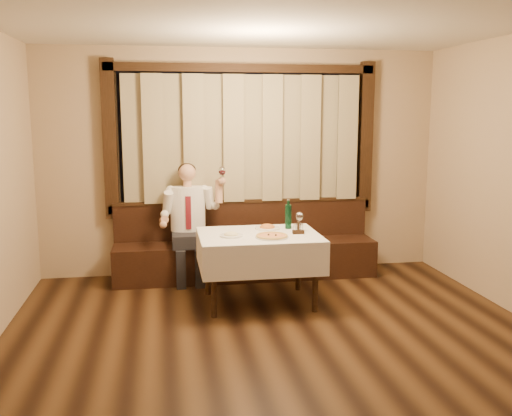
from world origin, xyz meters
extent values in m
cube|color=black|center=(0.00, 0.00, -0.01)|extent=(5.00, 6.00, 0.01)
cube|color=silver|center=(0.00, 0.00, 2.80)|extent=(5.00, 6.00, 0.01)
cube|color=tan|center=(0.00, 3.00, 1.40)|extent=(5.00, 0.01, 2.80)
cube|color=black|center=(0.00, 2.98, 1.70)|extent=(3.00, 0.02, 1.60)
cube|color=orange|center=(-0.70, 2.97, 1.40)|extent=(0.50, 0.01, 0.40)
cube|color=black|center=(0.00, 2.94, 0.85)|extent=(3.30, 0.12, 0.10)
cube|color=black|center=(0.00, 2.94, 2.55)|extent=(3.30, 0.12, 0.10)
cube|color=black|center=(-1.60, 2.94, 1.70)|extent=(0.16, 0.12, 1.90)
cube|color=black|center=(1.60, 2.94, 1.70)|extent=(0.16, 0.12, 1.90)
cube|color=#897B58|center=(0.00, 2.88, 1.70)|extent=(2.90, 0.08, 1.55)
cube|color=black|center=(0.00, 2.68, 0.23)|extent=(3.20, 0.60, 0.45)
cube|color=black|center=(0.00, 2.92, 0.68)|extent=(3.20, 0.12, 0.45)
cube|color=black|center=(0.00, 2.92, 0.92)|extent=(3.20, 0.14, 0.04)
cylinder|color=black|center=(-0.52, 1.33, 0.35)|extent=(0.06, 0.06, 0.71)
cylinder|color=black|center=(0.52, 1.33, 0.35)|extent=(0.06, 0.06, 0.71)
cylinder|color=black|center=(-0.52, 2.07, 0.35)|extent=(0.06, 0.06, 0.71)
cylinder|color=black|center=(0.52, 2.07, 0.35)|extent=(0.06, 0.06, 0.71)
cube|color=black|center=(0.00, 1.70, 0.73)|extent=(1.20, 0.90, 0.04)
cube|color=silver|center=(0.00, 1.70, 0.75)|extent=(1.26, 0.96, 0.01)
cube|color=silver|center=(0.00, 1.22, 0.58)|extent=(1.26, 0.01, 0.35)
cube|color=silver|center=(0.00, 2.18, 0.58)|extent=(1.26, 0.01, 0.35)
cube|color=silver|center=(-0.63, 1.70, 0.58)|extent=(0.01, 0.96, 0.35)
cube|color=silver|center=(0.63, 1.70, 0.58)|extent=(0.01, 0.96, 0.35)
cylinder|color=white|center=(0.10, 1.50, 0.76)|extent=(0.34, 0.34, 0.01)
cylinder|color=#C24D1D|center=(0.10, 1.50, 0.77)|extent=(0.31, 0.31, 0.01)
torus|color=tan|center=(0.10, 1.50, 0.78)|extent=(0.33, 0.33, 0.02)
sphere|color=black|center=(0.07, 1.52, 0.78)|extent=(0.02, 0.02, 0.02)
sphere|color=black|center=(0.14, 1.49, 0.78)|extent=(0.02, 0.02, 0.02)
cylinder|color=white|center=(0.13, 1.94, 0.76)|extent=(0.28, 0.28, 0.02)
ellipsoid|color=#BD521E|center=(0.13, 1.94, 0.81)|extent=(0.17, 0.17, 0.08)
cylinder|color=white|center=(-0.31, 1.63, 0.76)|extent=(0.24, 0.24, 0.01)
ellipsoid|color=beige|center=(-0.31, 1.63, 0.80)|extent=(0.15, 0.15, 0.07)
cylinder|color=#0F4727|center=(0.36, 1.92, 0.89)|extent=(0.07, 0.07, 0.27)
cylinder|color=#0F4727|center=(0.36, 1.92, 1.04)|extent=(0.03, 0.03, 0.06)
cylinder|color=silver|center=(0.36, 1.92, 1.08)|extent=(0.03, 0.03, 0.01)
cylinder|color=white|center=(0.45, 1.75, 0.76)|extent=(0.07, 0.07, 0.01)
cylinder|color=white|center=(0.45, 1.75, 0.82)|extent=(0.01, 0.01, 0.11)
ellipsoid|color=white|center=(0.45, 1.75, 0.92)|extent=(0.08, 0.08, 0.10)
cube|color=black|center=(0.41, 1.64, 0.78)|extent=(0.12, 0.06, 0.04)
cube|color=black|center=(0.41, 1.64, 0.84)|extent=(0.02, 0.06, 0.09)
cylinder|color=white|center=(0.38, 1.64, 0.82)|extent=(0.03, 0.03, 0.07)
cylinder|color=silver|center=(0.38, 1.64, 0.86)|extent=(0.03, 0.03, 0.01)
cylinder|color=white|center=(0.45, 1.64, 0.82)|extent=(0.03, 0.03, 0.07)
cylinder|color=silver|center=(0.45, 1.64, 0.86)|extent=(0.03, 0.03, 0.01)
cube|color=black|center=(-0.70, 2.56, 0.53)|extent=(0.40, 0.45, 0.16)
cube|color=black|center=(-0.81, 2.34, 0.23)|extent=(0.11, 0.12, 0.45)
cube|color=black|center=(-0.59, 2.34, 0.23)|extent=(0.11, 0.12, 0.45)
ellipsoid|color=white|center=(-0.70, 2.71, 0.88)|extent=(0.42, 0.26, 0.54)
cube|color=maroon|center=(-0.70, 2.58, 0.85)|extent=(0.06, 0.01, 0.40)
cylinder|color=tan|center=(-0.70, 2.71, 1.18)|extent=(0.10, 0.10, 0.08)
sphere|color=tan|center=(-0.70, 2.71, 1.31)|extent=(0.21, 0.21, 0.21)
ellipsoid|color=black|center=(-0.70, 2.74, 1.34)|extent=(0.21, 0.21, 0.16)
sphere|color=white|center=(-0.90, 2.71, 1.09)|extent=(0.13, 0.13, 0.13)
sphere|color=white|center=(-0.50, 2.71, 1.09)|extent=(0.13, 0.13, 0.13)
sphere|color=tan|center=(-1.00, 2.30, 0.77)|extent=(0.08, 0.08, 0.08)
sphere|color=tan|center=(-0.30, 2.54, 1.22)|extent=(0.10, 0.10, 0.10)
cylinder|color=white|center=(-0.30, 2.51, 1.26)|extent=(0.01, 0.01, 0.11)
ellipsoid|color=white|center=(-0.30, 2.51, 1.35)|extent=(0.08, 0.08, 0.10)
ellipsoid|color=#4C070F|center=(-0.30, 2.51, 1.33)|extent=(0.07, 0.07, 0.06)
camera|label=1|loc=(-0.99, -4.10, 2.04)|focal=40.00mm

